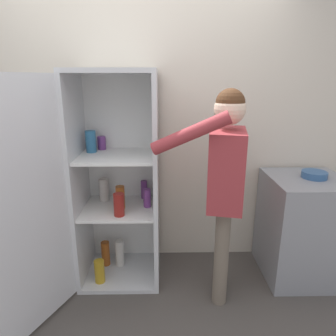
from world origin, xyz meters
name	(u,v)px	position (x,y,z in m)	size (l,w,h in m)	color
ground_plane	(137,326)	(0.00, 0.00, 0.00)	(12.00, 12.00, 0.00)	#4C4742
wall_back	(142,130)	(0.00, 0.98, 1.27)	(7.00, 0.06, 2.55)	beige
refrigerator	(101,187)	(-0.31, 0.54, 0.88)	(1.01, 1.21, 1.80)	silver
person	(225,173)	(0.65, 0.33, 1.06)	(0.72, 0.57, 1.67)	#726656
counter	(302,227)	(1.43, 0.61, 0.46)	(0.64, 0.65, 0.92)	gray
bowl	(314,175)	(1.47, 0.62, 0.95)	(0.21, 0.21, 0.06)	#335B8E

